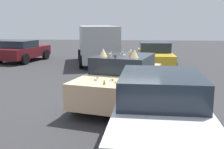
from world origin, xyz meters
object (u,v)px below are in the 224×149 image
parked_van_far_left (97,43)px  parked_sedan_near_right (23,51)px  art_car_decorated (122,79)px  parked_sedan_behind_left (154,55)px  parked_sedan_far_right (161,111)px

parked_van_far_left → parked_sedan_near_right: bearing=-109.7°
art_car_decorated → parked_sedan_behind_left: size_ratio=1.01×
art_car_decorated → parked_sedan_near_right: bearing=-127.3°
art_car_decorated → parked_sedan_near_right: (8.56, 6.98, -0.05)m
parked_van_far_left → parked_sedan_behind_left: parked_van_far_left is taller
parked_sedan_behind_left → art_car_decorated: bearing=-13.6°
art_car_decorated → parked_sedan_near_right: 11.05m
art_car_decorated → parked_sedan_far_right: (-3.07, -1.00, -0.01)m
parked_sedan_far_right → art_car_decorated: bearing=-160.5°
art_car_decorated → parked_sedan_far_right: 3.23m
parked_sedan_behind_left → parked_sedan_far_right: (-9.68, 0.33, 0.02)m
art_car_decorated → parked_van_far_left: parked_van_far_left is taller
parked_van_far_left → parked_sedan_near_right: parked_van_far_left is taller
parked_sedan_behind_left → parked_sedan_near_right: parked_sedan_behind_left is taller
art_car_decorated → parked_sedan_behind_left: art_car_decorated is taller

